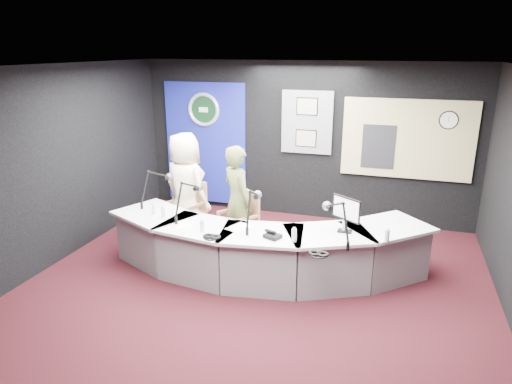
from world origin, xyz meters
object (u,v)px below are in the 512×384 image
(armchair_left, at_px, (187,209))
(person_man, at_px, (186,188))
(armchair_right, at_px, (238,220))
(broadcast_desk, at_px, (261,249))
(person_woman, at_px, (238,201))

(armchair_left, distance_m, person_man, 0.37)
(armchair_right, bearing_deg, broadcast_desk, -7.36)
(broadcast_desk, height_order, person_woman, person_woman)
(person_man, distance_m, person_woman, 1.00)
(person_woman, bearing_deg, person_man, 25.32)
(broadcast_desk, relative_size, person_woman, 2.69)
(armchair_right, height_order, person_man, person_man)
(armchair_left, relative_size, armchair_right, 0.97)
(person_man, bearing_deg, person_woman, -172.84)
(broadcast_desk, distance_m, armchair_right, 0.76)
(broadcast_desk, distance_m, armchair_left, 1.69)
(armchair_left, xyz_separation_m, person_woman, (0.97, -0.25, 0.32))
(broadcast_desk, height_order, armchair_left, armchair_left)
(armchair_left, bearing_deg, broadcast_desk, -6.94)
(broadcast_desk, relative_size, armchair_right, 4.24)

